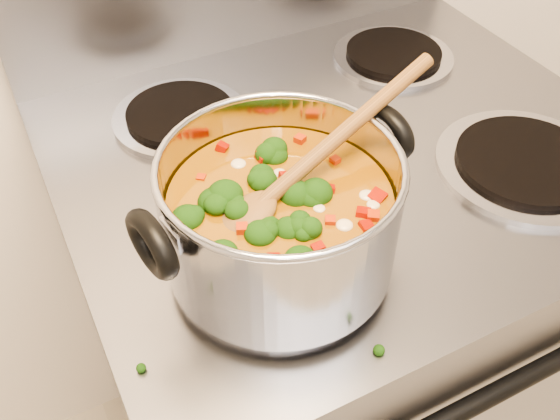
% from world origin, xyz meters
% --- Properties ---
extents(electric_range, '(0.78, 0.70, 1.08)m').
position_xyz_m(electric_range, '(0.06, 1.16, 0.47)').
color(electric_range, gray).
rests_on(electric_range, ground).
extents(stockpot, '(0.31, 0.25, 0.15)m').
position_xyz_m(stockpot, '(-0.12, 1.00, 1.00)').
color(stockpot, '#ABABB3').
rests_on(stockpot, electric_range).
extents(wooden_spoon, '(0.30, 0.10, 0.10)m').
position_xyz_m(wooden_spoon, '(-0.10, 1.00, 1.05)').
color(wooden_spoon, brown).
rests_on(wooden_spoon, stockpot).
extents(cooktop_crumbs, '(0.33, 0.31, 0.01)m').
position_xyz_m(cooktop_crumbs, '(-0.17, 1.04, 0.92)').
color(cooktop_crumbs, black).
rests_on(cooktop_crumbs, electric_range).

